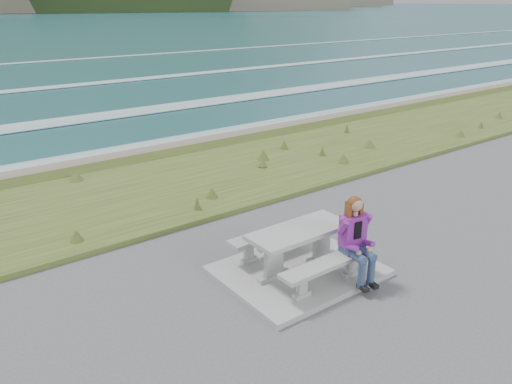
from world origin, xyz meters
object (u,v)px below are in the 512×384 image
picnic_table (299,238)px  bench_landward (328,267)px  bench_seaward (273,236)px  seated_woman (358,251)px

picnic_table → bench_landward: size_ratio=1.00×
bench_seaward → picnic_table: bearing=-90.0°
picnic_table → seated_woman: (0.53, -0.83, -0.06)m
picnic_table → seated_woman: seated_woman is taller
bench_landward → seated_woman: size_ratio=1.27×
bench_seaward → seated_woman: (0.53, -1.53, 0.17)m
bench_landward → bench_seaward: bearing=90.0°
bench_landward → seated_woman: 0.57m
bench_landward → bench_seaward: same height
bench_landward → bench_seaward: (0.00, 1.40, 0.00)m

